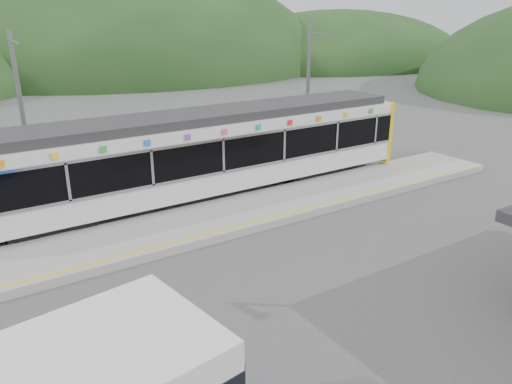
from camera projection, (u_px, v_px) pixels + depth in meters
ground at (301, 245)px, 17.30m from camera, size 120.00×120.00×0.00m
hills at (334, 175)px, 24.64m from camera, size 146.00×149.00×26.00m
platform at (250, 211)px, 19.85m from camera, size 26.00×3.20×0.30m
yellow_line at (269, 218)px, 18.78m from camera, size 26.00×0.10×0.01m
train at (196, 153)px, 20.82m from camera, size 20.44×3.01×3.74m
catenary_mast_west at (24, 121)px, 19.21m from camera, size 0.18×1.80×7.00m
catenary_mast_east at (308, 91)px, 26.39m from camera, size 0.18×1.80×7.00m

